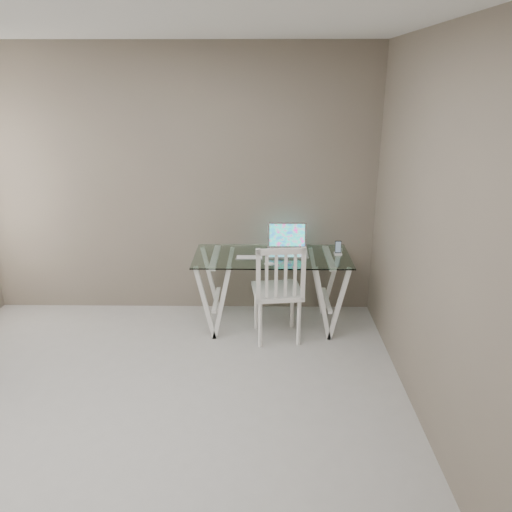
{
  "coord_description": "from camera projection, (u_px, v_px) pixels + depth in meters",
  "views": [
    {
      "loc": [
        0.85,
        -2.72,
        2.36
      ],
      "look_at": [
        0.79,
        1.51,
        0.85
      ],
      "focal_mm": 35.0,
      "sensor_mm": 36.0,
      "label": 1
    }
  ],
  "objects": [
    {
      "name": "keyboard",
      "position": [
        249.0,
        257.0,
        4.75
      ],
      "size": [
        0.26,
        0.11,
        0.01
      ],
      "primitive_type": "cube",
      "color": "silver",
      "rests_on": "desk"
    },
    {
      "name": "desk",
      "position": [
        272.0,
        290.0,
        4.93
      ],
      "size": [
        1.5,
        0.7,
        0.75
      ],
      "color": "silver",
      "rests_on": "ground"
    },
    {
      "name": "mouse",
      "position": [
        270.0,
        264.0,
        4.55
      ],
      "size": [
        0.1,
        0.06,
        0.03
      ],
      "primitive_type": "ellipsoid",
      "color": "white",
      "rests_on": "desk"
    },
    {
      "name": "phone_dock",
      "position": [
        338.0,
        251.0,
        4.83
      ],
      "size": [
        0.07,
        0.07,
        0.14
      ],
      "color": "white",
      "rests_on": "desk"
    },
    {
      "name": "chair",
      "position": [
        278.0,
        289.0,
        4.58
      ],
      "size": [
        0.49,
        0.49,
        0.97
      ],
      "rotation": [
        0.0,
        0.0,
        0.12
      ],
      "color": "white",
      "rests_on": "ground"
    },
    {
      "name": "room",
      "position": [
        101.0,
        200.0,
        2.8
      ],
      "size": [
        4.5,
        4.52,
        2.71
      ],
      "color": "#A9A7A2",
      "rests_on": "ground"
    },
    {
      "name": "laptop",
      "position": [
        287.0,
        245.0,
        4.9
      ],
      "size": [
        0.39,
        0.32,
        0.27
      ],
      "color": "silver",
      "rests_on": "desk"
    }
  ]
}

